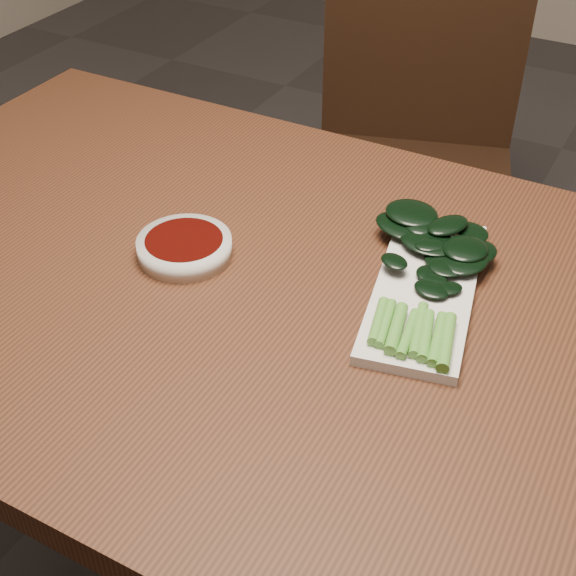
{
  "coord_description": "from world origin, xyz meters",
  "views": [
    {
      "loc": [
        0.35,
        -0.68,
        1.36
      ],
      "look_at": [
        -0.01,
        -0.01,
        0.76
      ],
      "focal_mm": 50.0,
      "sensor_mm": 36.0,
      "label": 1
    }
  ],
  "objects": [
    {
      "name": "chair_far",
      "position": [
        -0.17,
        0.88,
        0.49
      ],
      "size": [
        0.56,
        0.56,
        0.89
      ],
      "rotation": [
        0.0,
        0.0,
        0.31
      ],
      "color": "black",
      "rests_on": "ground"
    },
    {
      "name": "serving_plate",
      "position": [
        0.13,
        0.07,
        0.76
      ],
      "size": [
        0.17,
        0.32,
        0.01
      ],
      "rotation": [
        0.0,
        0.0,
        0.21
      ],
      "color": "beige",
      "rests_on": "table"
    },
    {
      "name": "gai_lan",
      "position": [
        0.13,
        0.12,
        0.77
      ],
      "size": [
        0.19,
        0.29,
        0.03
      ],
      "color": "#559B35",
      "rests_on": "serving_plate"
    },
    {
      "name": "table",
      "position": [
        0.0,
        0.0,
        0.68
      ],
      "size": [
        1.4,
        0.8,
        0.75
      ],
      "color": "#412212",
      "rests_on": "ground"
    },
    {
      "name": "sauce_bowl",
      "position": [
        -0.17,
        0.0,
        0.76
      ],
      "size": [
        0.12,
        0.12,
        0.03
      ],
      "color": "beige",
      "rests_on": "table"
    }
  ]
}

